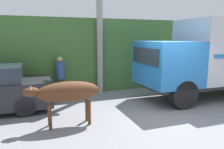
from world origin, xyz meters
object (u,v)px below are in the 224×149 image
(brown_cow, at_px, (67,92))
(utility_pole, at_px, (100,24))
(pedestrian_on_hill, at_px, (61,75))
(cargo_truck, at_px, (218,56))

(brown_cow, xyz_separation_m, utility_pole, (1.94, 3.26, 2.07))
(pedestrian_on_hill, relative_size, utility_pole, 0.29)
(pedestrian_on_hill, bearing_deg, brown_cow, 101.01)
(cargo_truck, distance_m, pedestrian_on_hill, 6.56)
(cargo_truck, distance_m, brown_cow, 6.49)
(cargo_truck, height_order, utility_pole, utility_pole)
(cargo_truck, height_order, brown_cow, cargo_truck)
(cargo_truck, xyz_separation_m, utility_pole, (-4.42, 2.23, 1.30))
(brown_cow, bearing_deg, pedestrian_on_hill, 77.94)
(brown_cow, height_order, utility_pole, utility_pole)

